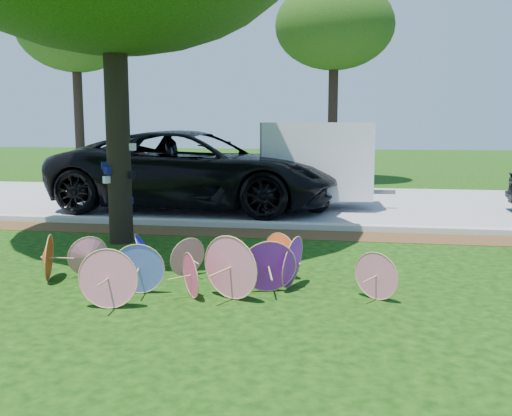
{
  "coord_description": "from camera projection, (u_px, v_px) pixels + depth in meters",
  "views": [
    {
      "loc": [
        1.95,
        -6.75,
        2.2
      ],
      "look_at": [
        0.5,
        2.0,
        0.9
      ],
      "focal_mm": 40.0,
      "sensor_mm": 36.0,
      "label": 1
    }
  ],
  "objects": [
    {
      "name": "ground",
      "position": [
        191.0,
        300.0,
        7.23
      ],
      "size": [
        90.0,
        90.0,
        0.0
      ],
      "primitive_type": "plane",
      "color": "black",
      "rests_on": "ground"
    },
    {
      "name": "mulch_strip",
      "position": [
        252.0,
        233.0,
        11.62
      ],
      "size": [
        90.0,
        1.0,
        0.01
      ],
      "primitive_type": "cube",
      "color": "#472D16",
      "rests_on": "ground"
    },
    {
      "name": "curb",
      "position": [
        257.0,
        225.0,
        12.29
      ],
      "size": [
        90.0,
        0.3,
        0.12
      ],
      "primitive_type": "cube",
      "color": "#B7B5AD",
      "rests_on": "ground"
    },
    {
      "name": "street",
      "position": [
        281.0,
        202.0,
        16.35
      ],
      "size": [
        90.0,
        8.0,
        0.01
      ],
      "primitive_type": "cube",
      "color": "gray",
      "rests_on": "ground"
    },
    {
      "name": "parasol_pile",
      "position": [
        181.0,
        264.0,
        7.67
      ],
      "size": [
        6.68,
        2.2,
        0.84
      ],
      "color": "#D74113",
      "rests_on": "ground"
    },
    {
      "name": "black_van",
      "position": [
        196.0,
        170.0,
        14.84
      ],
      "size": [
        7.45,
        3.61,
        2.04
      ],
      "primitive_type": "imported",
      "rotation": [
        0.0,
        0.0,
        1.54
      ],
      "color": "black",
      "rests_on": "ground"
    },
    {
      "name": "cargo_trailer",
      "position": [
        317.0,
        160.0,
        14.98
      ],
      "size": [
        2.9,
        1.94,
        2.55
      ],
      "primitive_type": "cube",
      "rotation": [
        0.0,
        0.0,
        0.07
      ],
      "color": "silver",
      "rests_on": "ground"
    },
    {
      "name": "bg_trees",
      "position": [
        329.0,
        26.0,
        20.77
      ],
      "size": [
        23.48,
        5.16,
        7.4
      ],
      "color": "black",
      "rests_on": "ground"
    }
  ]
}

